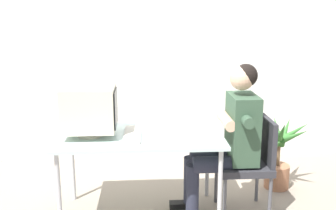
% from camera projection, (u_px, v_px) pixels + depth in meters
% --- Properties ---
extents(wall_back, '(8.00, 0.10, 3.00)m').
position_uv_depth(wall_back, '(166.00, 31.00, 4.50)').
color(wall_back, silver).
rests_on(wall_back, ground_plane).
extents(desk, '(1.37, 0.74, 0.72)m').
position_uv_depth(desk, '(140.00, 141.00, 3.32)').
color(desk, '#B7B7BC').
rests_on(desk, ground_plane).
extents(crt_monitor, '(0.43, 0.37, 0.41)m').
position_uv_depth(crt_monitor, '(90.00, 109.00, 3.22)').
color(crt_monitor, beige).
rests_on(crt_monitor, desk).
extents(keyboard, '(0.15, 0.45, 0.03)m').
position_uv_depth(keyboard, '(132.00, 134.00, 3.26)').
color(keyboard, silver).
rests_on(keyboard, desk).
extents(office_chair, '(0.44, 0.44, 0.85)m').
position_uv_depth(office_chair, '(250.00, 159.00, 3.40)').
color(office_chair, '#4C4C51').
rests_on(office_chair, ground_plane).
extents(person_seated, '(0.71, 0.58, 1.31)m').
position_uv_depth(person_seated, '(230.00, 135.00, 3.33)').
color(person_seated, '#334C38').
rests_on(person_seated, ground_plane).
extents(potted_plant, '(0.58, 0.58, 0.78)m').
position_uv_depth(potted_plant, '(279.00, 151.00, 3.90)').
color(potted_plant, '#9E6647').
rests_on(potted_plant, ground_plane).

